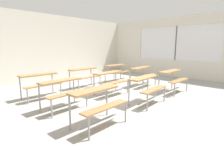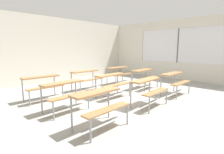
{
  "view_description": "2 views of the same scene",
  "coord_description": "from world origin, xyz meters",
  "px_view_note": "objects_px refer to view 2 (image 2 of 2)",
  "views": [
    {
      "loc": [
        -3.8,
        -3.3,
        1.6
      ],
      "look_at": [
        0.22,
        0.47,
        0.6
      ],
      "focal_mm": 28.0,
      "sensor_mm": 36.0,
      "label": 1
    },
    {
      "loc": [
        -3.8,
        -3.3,
        1.6
      ],
      "look_at": [
        -0.41,
        -0.05,
        0.81
      ],
      "focal_mm": 28.0,
      "sensor_mm": 36.0,
      "label": 2
    }
  ],
  "objects_px": {
    "desk_bench_r1c2": "(145,74)",
    "desk_bench_r2c1": "(87,76)",
    "desk_bench_r0c1": "(149,86)",
    "desk_bench_r1c0": "(65,90)",
    "desk_bench_r1c1": "(113,80)",
    "desk_bench_r0c0": "(100,101)",
    "desk_bench_r2c2": "(119,71)",
    "desk_bench_r2c0": "(42,82)",
    "desk_bench_r0c2": "(175,79)"
  },
  "relations": [
    {
      "from": "desk_bench_r1c2",
      "to": "desk_bench_r2c1",
      "type": "distance_m",
      "value": 2.27
    },
    {
      "from": "desk_bench_r0c1",
      "to": "desk_bench_r1c0",
      "type": "bearing_deg",
      "value": 141.47
    },
    {
      "from": "desk_bench_r1c1",
      "to": "desk_bench_r1c2",
      "type": "relative_size",
      "value": 0.99
    },
    {
      "from": "desk_bench_r0c0",
      "to": "desk_bench_r0c1",
      "type": "distance_m",
      "value": 1.83
    },
    {
      "from": "desk_bench_r2c2",
      "to": "desk_bench_r0c1",
      "type": "bearing_deg",
      "value": -121.08
    },
    {
      "from": "desk_bench_r2c1",
      "to": "desk_bench_r2c2",
      "type": "bearing_deg",
      "value": -0.47
    },
    {
      "from": "desk_bench_r0c0",
      "to": "desk_bench_r2c2",
      "type": "height_order",
      "value": "same"
    },
    {
      "from": "desk_bench_r0c0",
      "to": "desk_bench_r2c2",
      "type": "bearing_deg",
      "value": 36.25
    },
    {
      "from": "desk_bench_r0c1",
      "to": "desk_bench_r1c0",
      "type": "relative_size",
      "value": 1.01
    },
    {
      "from": "desk_bench_r1c1",
      "to": "desk_bench_r2c1",
      "type": "relative_size",
      "value": 1.0
    },
    {
      "from": "desk_bench_r2c0",
      "to": "desk_bench_r1c2",
      "type": "bearing_deg",
      "value": -18.77
    },
    {
      "from": "desk_bench_r0c2",
      "to": "desk_bench_r1c2",
      "type": "relative_size",
      "value": 0.98
    },
    {
      "from": "desk_bench_r0c0",
      "to": "desk_bench_r2c0",
      "type": "height_order",
      "value": "same"
    },
    {
      "from": "desk_bench_r0c1",
      "to": "desk_bench_r2c2",
      "type": "relative_size",
      "value": 1.01
    },
    {
      "from": "desk_bench_r1c0",
      "to": "desk_bench_r1c1",
      "type": "distance_m",
      "value": 1.77
    },
    {
      "from": "desk_bench_r1c1",
      "to": "desk_bench_r2c1",
      "type": "distance_m",
      "value": 1.33
    },
    {
      "from": "desk_bench_r1c2",
      "to": "desk_bench_r2c1",
      "type": "xyz_separation_m",
      "value": [
        -1.79,
        1.4,
        0.0
      ]
    },
    {
      "from": "desk_bench_r2c0",
      "to": "desk_bench_r2c2",
      "type": "distance_m",
      "value": 3.49
    },
    {
      "from": "desk_bench_r1c2",
      "to": "desk_bench_r2c1",
      "type": "relative_size",
      "value": 1.01
    },
    {
      "from": "desk_bench_r0c0",
      "to": "desk_bench_r0c2",
      "type": "relative_size",
      "value": 1.0
    },
    {
      "from": "desk_bench_r2c1",
      "to": "desk_bench_r2c0",
      "type": "bearing_deg",
      "value": -177.0
    },
    {
      "from": "desk_bench_r1c0",
      "to": "desk_bench_r1c1",
      "type": "height_order",
      "value": "same"
    },
    {
      "from": "desk_bench_r0c2",
      "to": "desk_bench_r2c2",
      "type": "height_order",
      "value": "same"
    },
    {
      "from": "desk_bench_r0c0",
      "to": "desk_bench_r0c1",
      "type": "xyz_separation_m",
      "value": [
        1.83,
        0.03,
        0.0
      ]
    },
    {
      "from": "desk_bench_r2c0",
      "to": "desk_bench_r0c0",
      "type": "bearing_deg",
      "value": -88.84
    },
    {
      "from": "desk_bench_r1c1",
      "to": "desk_bench_r2c0",
      "type": "height_order",
      "value": "same"
    },
    {
      "from": "desk_bench_r0c2",
      "to": "desk_bench_r1c1",
      "type": "bearing_deg",
      "value": 142.14
    },
    {
      "from": "desk_bench_r1c0",
      "to": "desk_bench_r2c2",
      "type": "relative_size",
      "value": 0.99
    },
    {
      "from": "desk_bench_r0c1",
      "to": "desk_bench_r0c2",
      "type": "relative_size",
      "value": 1.02
    },
    {
      "from": "desk_bench_r0c1",
      "to": "desk_bench_r1c1",
      "type": "bearing_deg",
      "value": 88.66
    },
    {
      "from": "desk_bench_r0c0",
      "to": "desk_bench_r2c1",
      "type": "xyz_separation_m",
      "value": [
        1.78,
        2.7,
        0.0
      ]
    },
    {
      "from": "desk_bench_r1c0",
      "to": "desk_bench_r2c0",
      "type": "xyz_separation_m",
      "value": [
        0.03,
        1.32,
        0.0
      ]
    },
    {
      "from": "desk_bench_r0c0",
      "to": "desk_bench_r1c2",
      "type": "height_order",
      "value": "same"
    },
    {
      "from": "desk_bench_r0c1",
      "to": "desk_bench_r2c2",
      "type": "xyz_separation_m",
      "value": [
        1.71,
        2.61,
        0.0
      ]
    },
    {
      "from": "desk_bench_r1c1",
      "to": "desk_bench_r2c2",
      "type": "height_order",
      "value": "same"
    },
    {
      "from": "desk_bench_r1c2",
      "to": "desk_bench_r2c2",
      "type": "relative_size",
      "value": 1.01
    },
    {
      "from": "desk_bench_r0c1",
      "to": "desk_bench_r2c1",
      "type": "height_order",
      "value": "same"
    },
    {
      "from": "desk_bench_r2c1",
      "to": "desk_bench_r2c2",
      "type": "height_order",
      "value": "same"
    },
    {
      "from": "desk_bench_r0c0",
      "to": "desk_bench_r0c2",
      "type": "xyz_separation_m",
      "value": [
        3.48,
        0.02,
        0.0
      ]
    },
    {
      "from": "desk_bench_r1c0",
      "to": "desk_bench_r1c2",
      "type": "distance_m",
      "value": 3.54
    },
    {
      "from": "desk_bench_r0c1",
      "to": "desk_bench_r2c1",
      "type": "bearing_deg",
      "value": 88.44
    },
    {
      "from": "desk_bench_r0c0",
      "to": "desk_bench_r1c0",
      "type": "bearing_deg",
      "value": 88.53
    },
    {
      "from": "desk_bench_r2c1",
      "to": "desk_bench_r0c0",
      "type": "bearing_deg",
      "value": -121.92
    },
    {
      "from": "desk_bench_r0c2",
      "to": "desk_bench_r2c0",
      "type": "relative_size",
      "value": 0.99
    },
    {
      "from": "desk_bench_r0c0",
      "to": "desk_bench_r1c2",
      "type": "bearing_deg",
      "value": 19.58
    },
    {
      "from": "desk_bench_r0c2",
      "to": "desk_bench_r2c2",
      "type": "relative_size",
      "value": 0.99
    },
    {
      "from": "desk_bench_r2c2",
      "to": "desk_bench_r1c1",
      "type": "bearing_deg",
      "value": -141.78
    },
    {
      "from": "desk_bench_r2c2",
      "to": "desk_bench_r2c0",
      "type": "bearing_deg",
      "value": -178.02
    },
    {
      "from": "desk_bench_r0c2",
      "to": "desk_bench_r1c2",
      "type": "distance_m",
      "value": 1.28
    },
    {
      "from": "desk_bench_r0c2",
      "to": "desk_bench_r2c1",
      "type": "distance_m",
      "value": 3.17
    }
  ]
}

